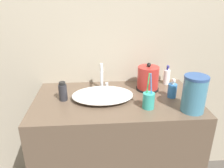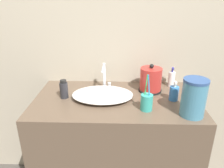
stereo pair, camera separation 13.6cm
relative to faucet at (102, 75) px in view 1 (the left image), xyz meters
The scene contains 10 objects.
wall_back 0.40m from the faucet, 63.97° to the left, with size 6.00×0.04×2.60m.
vanity_counter 0.55m from the faucet, 61.43° to the right, with size 1.04×0.58×0.84m.
sink_basin 0.17m from the faucet, 91.95° to the right, with size 0.39×0.27×0.05m.
faucet is the anchor object (origin of this frame).
electric_kettle 0.31m from the faucet, ahead, with size 0.16×0.16×0.19m.
toothbrush_cup 0.39m from the faucet, 48.25° to the right, with size 0.07×0.07×0.22m.
lotion_bottle 0.48m from the faucet, ahead, with size 0.05×0.05×0.14m.
shampoo_bottle 0.47m from the faucet, 19.46° to the right, with size 0.06×0.06×0.13m.
mouthwash_bottle 0.29m from the faucet, 150.13° to the right, with size 0.05×0.05×0.12m.
water_pitcher 0.60m from the faucet, 34.23° to the right, with size 0.13×0.13×0.21m.
Camera 1 is at (-0.12, -0.96, 1.46)m, focal length 35.00 mm.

